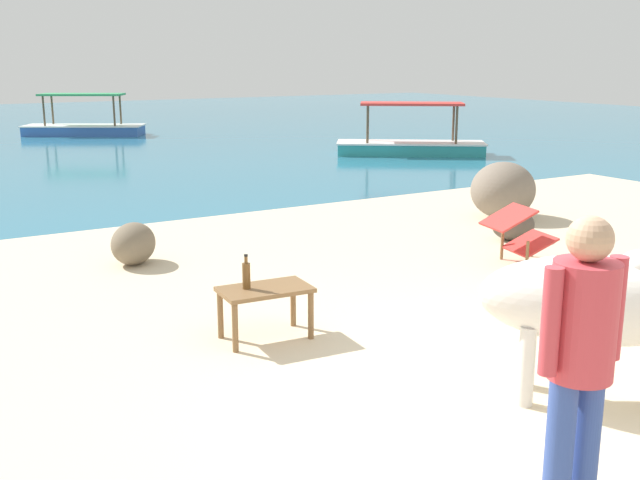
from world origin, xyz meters
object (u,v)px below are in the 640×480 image
Objects in this scene: low_bench_table at (265,296)px; boat_blue at (84,126)px; person_standing at (580,352)px; boat_teal at (411,144)px; cow at (603,302)px; bottle at (246,275)px; deck_chair_far at (519,232)px.

boat_blue is (3.27, 18.94, -0.12)m from low_bench_table.
person_standing is 22.36m from boat_blue.
boat_teal is (9.01, 9.68, -0.12)m from low_bench_table.
cow is 14.19m from boat_teal.
person_standing reaches higher than boat_blue.
cow is 1.61m from person_standing.
bottle is 19.20m from boat_blue.
bottle is 0.18× the size of person_standing.
person_standing is at bearing -89.70° from boat_teal.
boat_blue is at bearing 103.39° from deck_chair_far.
cow reaches higher than low_bench_table.
boat_teal is at bearing 152.78° from boat_blue.
person_standing reaches higher than deck_chair_far.
boat_teal is at bearing 71.48° from deck_chair_far.
boat_blue is at bearing 128.76° from cow.
low_bench_table is 0.21× the size of boat_blue.
boat_blue is (3.42, 18.89, -0.32)m from bottle.
bottle is at bearing 7.36° from person_standing.
boat_blue and boat_teal have the same top height.
person_standing is at bearing -85.85° from bottle.
deck_chair_far is (2.20, 2.91, -0.34)m from cow.
low_bench_table is at bearing -19.16° from bottle.
low_bench_table is 3.65m from deck_chair_far.
low_bench_table is 3.24m from person_standing.
boat_blue is 10.89m from boat_teal.
boat_blue is at bearing 84.73° from low_bench_table.
cow is 2.80m from bottle.
boat_teal is at bearing 51.59° from low_bench_table.
boat_blue is (-0.32, 18.31, -0.13)m from deck_chair_far.
person_standing reaches higher than boat_teal.
bottle is 0.34× the size of deck_chair_far.
deck_chair_far is 0.53× the size of person_standing.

